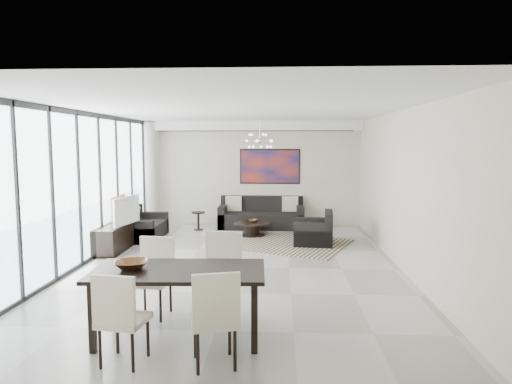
# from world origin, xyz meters

# --- Properties ---
(room_shell) EXTENTS (6.00, 9.00, 2.90)m
(room_shell) POSITION_xyz_m (0.46, 0.00, 1.45)
(room_shell) COLOR #A8A39B
(room_shell) RESTS_ON ground
(window_wall) EXTENTS (0.37, 8.95, 2.90)m
(window_wall) POSITION_xyz_m (-2.86, 0.00, 1.47)
(window_wall) COLOR white
(window_wall) RESTS_ON floor
(soffit) EXTENTS (5.98, 0.40, 0.26)m
(soffit) POSITION_xyz_m (0.00, 4.30, 2.77)
(soffit) COLOR white
(soffit) RESTS_ON room_shell
(painting) EXTENTS (1.68, 0.04, 0.98)m
(painting) POSITION_xyz_m (0.50, 4.47, 1.65)
(painting) COLOR #B53119
(painting) RESTS_ON room_shell
(chandelier) EXTENTS (0.66, 0.66, 0.71)m
(chandelier) POSITION_xyz_m (0.30, 2.50, 2.35)
(chandelier) COLOR silver
(chandelier) RESTS_ON room_shell
(rug) EXTENTS (3.36, 3.02, 0.01)m
(rug) POSITION_xyz_m (0.89, 2.06, 0.01)
(rug) COLOR black
(rug) RESTS_ON floor
(coffee_table) EXTENTS (0.91, 0.91, 0.32)m
(coffee_table) POSITION_xyz_m (0.09, 2.96, 0.18)
(coffee_table) COLOR black
(coffee_table) RESTS_ON floor
(bowl_coffee) EXTENTS (0.28, 0.28, 0.07)m
(bowl_coffee) POSITION_xyz_m (0.11, 3.02, 0.36)
(bowl_coffee) COLOR brown
(bowl_coffee) RESTS_ON coffee_table
(sofa_main) EXTENTS (2.29, 0.94, 0.83)m
(sofa_main) POSITION_xyz_m (0.28, 4.07, 0.28)
(sofa_main) COLOR black
(sofa_main) RESTS_ON floor
(loveseat) EXTENTS (0.84, 1.50, 0.75)m
(loveseat) POSITION_xyz_m (-2.54, 2.49, 0.25)
(loveseat) COLOR black
(loveseat) RESTS_ON floor
(armchair) EXTENTS (0.93, 0.98, 0.76)m
(armchair) POSITION_xyz_m (1.59, 2.06, 0.26)
(armchair) COLOR black
(armchair) RESTS_ON floor
(side_table) EXTENTS (0.36, 0.36, 0.49)m
(side_table) POSITION_xyz_m (-1.37, 3.61, 0.32)
(side_table) COLOR black
(side_table) RESTS_ON floor
(tv_console) EXTENTS (0.50, 1.79, 0.56)m
(tv_console) POSITION_xyz_m (-2.76, 1.34, 0.28)
(tv_console) COLOR black
(tv_console) RESTS_ON floor
(television) EXTENTS (0.32, 1.05, 0.60)m
(television) POSITION_xyz_m (-2.60, 1.28, 0.86)
(television) COLOR gray
(television) RESTS_ON tv_console
(dining_table) EXTENTS (2.04, 1.09, 0.83)m
(dining_table) POSITION_xyz_m (-0.39, -3.10, 0.75)
(dining_table) COLOR black
(dining_table) RESTS_ON floor
(dining_chair_sw) EXTENTS (0.52, 0.52, 0.99)m
(dining_chair_sw) POSITION_xyz_m (-0.85, -3.83, 0.57)
(dining_chair_sw) COLOR beige
(dining_chair_sw) RESTS_ON floor
(dining_chair_se) EXTENTS (0.58, 0.58, 1.03)m
(dining_chair_se) POSITION_xyz_m (0.14, -3.82, 0.59)
(dining_chair_se) COLOR beige
(dining_chair_se) RESTS_ON floor
(dining_chair_nw) EXTENTS (0.53, 0.53, 1.03)m
(dining_chair_nw) POSITION_xyz_m (-0.90, -2.34, 0.59)
(dining_chair_nw) COLOR beige
(dining_chair_nw) RESTS_ON floor
(dining_chair_ne) EXTENTS (0.56, 0.56, 1.10)m
(dining_chair_ne) POSITION_xyz_m (0.01, -2.26, 0.63)
(dining_chair_ne) COLOR beige
(dining_chair_ne) RESTS_ON floor
(bowl_dining) EXTENTS (0.44, 0.44, 0.09)m
(bowl_dining) POSITION_xyz_m (-0.95, -3.10, 0.88)
(bowl_dining) COLOR brown
(bowl_dining) RESTS_ON dining_table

